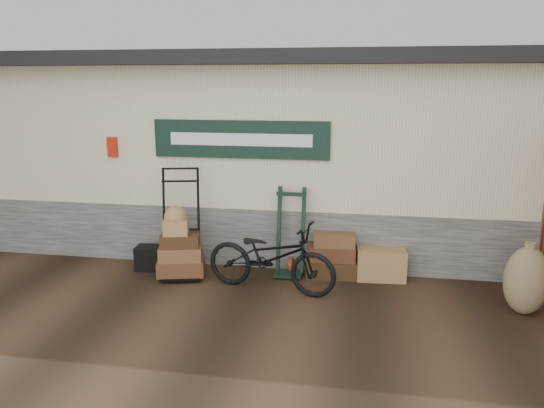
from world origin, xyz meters
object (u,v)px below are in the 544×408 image
at_px(porter_trolley, 181,222).
at_px(black_trunk, 149,258).
at_px(wicker_hamper, 381,263).
at_px(bicycle, 271,253).
at_px(green_barrow, 290,232).
at_px(suitcase_stack, 332,254).

height_order(porter_trolley, black_trunk, porter_trolley).
relative_size(wicker_hamper, bicycle, 0.37).
height_order(porter_trolley, green_barrow, porter_trolley).
bearing_deg(black_trunk, porter_trolley, -12.10).
distance_m(porter_trolley, green_barrow, 1.59).
relative_size(porter_trolley, wicker_hamper, 2.34).
bearing_deg(black_trunk, suitcase_stack, 4.46).
distance_m(porter_trolley, suitcase_stack, 2.23).
relative_size(wicker_hamper, black_trunk, 1.91).
distance_m(green_barrow, black_trunk, 2.19).
xyz_separation_m(suitcase_stack, wicker_hamper, (0.71, 0.02, -0.10)).
relative_size(green_barrow, bicycle, 0.70).
bearing_deg(bicycle, suitcase_stack, -35.56).
height_order(wicker_hamper, bicycle, bicycle).
xyz_separation_m(wicker_hamper, black_trunk, (-3.44, -0.23, -0.04)).
height_order(porter_trolley, wicker_hamper, porter_trolley).
relative_size(porter_trolley, black_trunk, 4.46).
xyz_separation_m(porter_trolley, wicker_hamper, (2.86, 0.35, -0.57)).
distance_m(black_trunk, bicycle, 2.06).
distance_m(porter_trolley, bicycle, 1.46).
bearing_deg(wicker_hamper, green_barrow, -176.88).
distance_m(green_barrow, suitcase_stack, 0.68).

